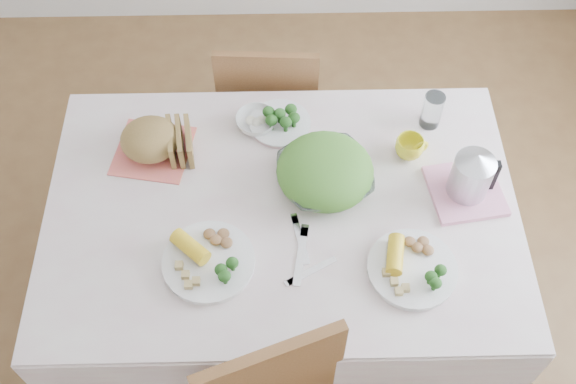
{
  "coord_description": "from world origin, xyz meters",
  "views": [
    {
      "loc": [
        -0.01,
        -1.17,
        2.55
      ],
      "look_at": [
        0.02,
        0.02,
        0.82
      ],
      "focal_mm": 42.0,
      "sensor_mm": 36.0,
      "label": 1
    }
  ],
  "objects_px": {
    "chair_far": "(271,97)",
    "dinner_plate_right": "(412,269)",
    "yellow_mug": "(409,147)",
    "electric_kettle": "(473,170)",
    "salad_bowl": "(325,176)",
    "dinner_plate_left": "(209,262)",
    "dining_table": "(283,266)"
  },
  "relations": [
    {
      "from": "dining_table",
      "to": "chair_far",
      "type": "distance_m",
      "value": 0.75
    },
    {
      "from": "yellow_mug",
      "to": "chair_far",
      "type": "bearing_deg",
      "value": 130.66
    },
    {
      "from": "chair_far",
      "to": "electric_kettle",
      "type": "relative_size",
      "value": 4.89
    },
    {
      "from": "dinner_plate_right",
      "to": "dinner_plate_left",
      "type": "bearing_deg",
      "value": 176.58
    },
    {
      "from": "dining_table",
      "to": "dinner_plate_left",
      "type": "height_order",
      "value": "dinner_plate_left"
    },
    {
      "from": "electric_kettle",
      "to": "dinner_plate_left",
      "type": "bearing_deg",
      "value": 176.39
    },
    {
      "from": "dinner_plate_right",
      "to": "electric_kettle",
      "type": "distance_m",
      "value": 0.36
    },
    {
      "from": "dinner_plate_right",
      "to": "electric_kettle",
      "type": "bearing_deg",
      "value": 53.5
    },
    {
      "from": "yellow_mug",
      "to": "salad_bowl",
      "type": "bearing_deg",
      "value": -158.89
    },
    {
      "from": "yellow_mug",
      "to": "electric_kettle",
      "type": "bearing_deg",
      "value": -43.86
    },
    {
      "from": "salad_bowl",
      "to": "dinner_plate_right",
      "type": "xyz_separation_m",
      "value": [
        0.24,
        -0.33,
        -0.02
      ]
    },
    {
      "from": "dining_table",
      "to": "dinner_plate_right",
      "type": "bearing_deg",
      "value": -31.35
    },
    {
      "from": "yellow_mug",
      "to": "electric_kettle",
      "type": "xyz_separation_m",
      "value": [
        0.16,
        -0.16,
        0.08
      ]
    },
    {
      "from": "chair_far",
      "to": "dinner_plate_left",
      "type": "height_order",
      "value": "chair_far"
    },
    {
      "from": "chair_far",
      "to": "dinner_plate_right",
      "type": "xyz_separation_m",
      "value": [
        0.42,
        -0.98,
        0.31
      ]
    },
    {
      "from": "yellow_mug",
      "to": "electric_kettle",
      "type": "height_order",
      "value": "electric_kettle"
    },
    {
      "from": "dining_table",
      "to": "chair_far",
      "type": "bearing_deg",
      "value": 92.85
    },
    {
      "from": "dinner_plate_right",
      "to": "yellow_mug",
      "type": "bearing_deg",
      "value": 84.53
    },
    {
      "from": "dining_table",
      "to": "electric_kettle",
      "type": "relative_size",
      "value": 7.76
    },
    {
      "from": "chair_far",
      "to": "dining_table",
      "type": "bearing_deg",
      "value": 96.11
    },
    {
      "from": "electric_kettle",
      "to": "yellow_mug",
      "type": "bearing_deg",
      "value": 115.85
    },
    {
      "from": "yellow_mug",
      "to": "electric_kettle",
      "type": "relative_size",
      "value": 0.53
    },
    {
      "from": "chair_far",
      "to": "salad_bowl",
      "type": "xyz_separation_m",
      "value": [
        0.18,
        -0.65,
        0.33
      ]
    },
    {
      "from": "salad_bowl",
      "to": "dinner_plate_right",
      "type": "bearing_deg",
      "value": -53.31
    },
    {
      "from": "dining_table",
      "to": "salad_bowl",
      "type": "bearing_deg",
      "value": 33.94
    },
    {
      "from": "salad_bowl",
      "to": "dinner_plate_right",
      "type": "relative_size",
      "value": 1.08
    },
    {
      "from": "chair_far",
      "to": "electric_kettle",
      "type": "xyz_separation_m",
      "value": [
        0.63,
        -0.7,
        0.42
      ]
    },
    {
      "from": "dining_table",
      "to": "dinner_plate_left",
      "type": "relative_size",
      "value": 5.01
    },
    {
      "from": "chair_far",
      "to": "salad_bowl",
      "type": "relative_size",
      "value": 3.02
    },
    {
      "from": "salad_bowl",
      "to": "electric_kettle",
      "type": "bearing_deg",
      "value": -6.08
    },
    {
      "from": "salad_bowl",
      "to": "yellow_mug",
      "type": "distance_m",
      "value": 0.31
    },
    {
      "from": "salad_bowl",
      "to": "yellow_mug",
      "type": "height_order",
      "value": "yellow_mug"
    }
  ]
}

